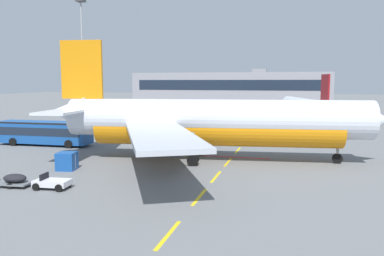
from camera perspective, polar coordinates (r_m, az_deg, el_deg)
apron_paint_markings at (r=54.87m, az=8.32°, el=-1.49°), size 8.00×93.53×0.01m
airliner_foreground at (r=38.60m, az=2.74°, el=0.95°), size 34.81×34.34×12.20m
airliner_mid_left at (r=78.72m, az=16.46°, el=3.02°), size 25.03×25.81×9.22m
apron_shuttle_bus at (r=51.44m, az=-21.10°, el=-0.48°), size 12.10×3.31×3.00m
baggage_train at (r=32.31m, az=-24.83°, el=-7.04°), size 8.69×2.20×1.14m
uld_cargo_container at (r=36.59m, az=-18.15°, el=-4.71°), size 1.84×1.80×1.60m
apron_light_mast_near at (r=92.21m, az=-16.06°, el=11.79°), size 1.80×1.80×26.22m
terminal_satellite at (r=172.89m, az=5.72°, el=6.23°), size 86.06×19.53×13.49m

